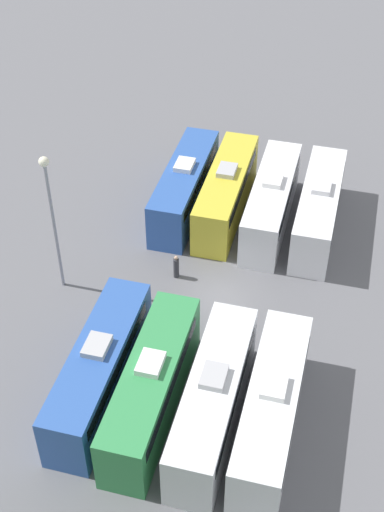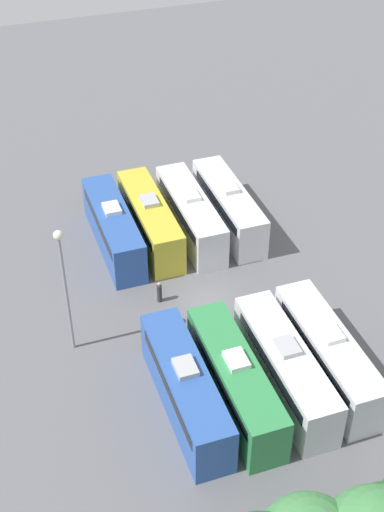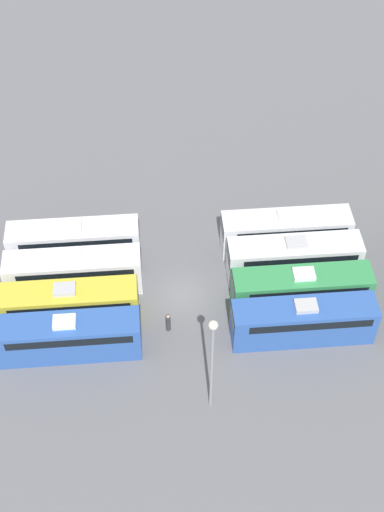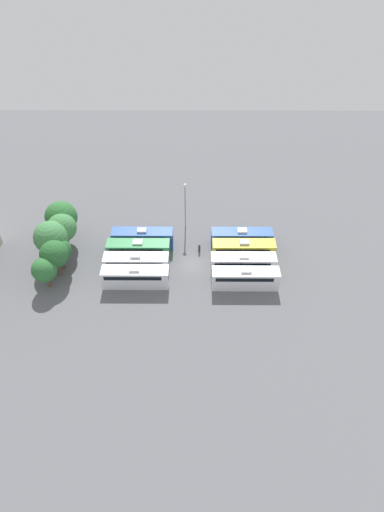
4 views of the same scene
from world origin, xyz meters
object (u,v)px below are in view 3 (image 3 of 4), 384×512
bus_1 (74,271)px  worker_person (168,323)px  bus_6 (302,289)px  light_pole (212,353)px  bus_4 (286,231)px  bus_2 (68,304)px  bus_7 (304,320)px  bus_5 (294,257)px  bus_0 (74,241)px  bus_3 (68,336)px

bus_1 → worker_person: size_ratio=6.25×
bus_6 → light_pole: light_pole is taller
bus_1 → bus_4: size_ratio=1.00×
bus_2 → bus_7: (2.93, 17.19, 0.00)m
bus_2 → bus_6: bearing=90.1°
bus_5 → bus_2: bearing=-79.5°
bus_0 → bus_6: size_ratio=1.00×
bus_1 → bus_5: size_ratio=1.00×
bus_2 → light_pole: light_pole is taller
bus_2 → bus_0: bearing=177.4°
bus_6 → bus_1: bearing=-100.4°
bus_4 → bus_7: same height
bus_3 → worker_person: (-1.41, 7.25, -1.08)m
worker_person → bus_0: bearing=-138.5°
bus_5 → bus_7: 6.21m
bus_1 → bus_3: 6.17m
bus_0 → bus_4: same height
bus_3 → bus_5: 18.58m
bus_6 → bus_7: (2.97, -0.41, 0.00)m
bus_5 → light_pole: (11.49, -7.75, 4.37)m
bus_1 → bus_2: 3.23m
bus_3 → bus_6: 17.75m
bus_0 → bus_1: (3.22, 0.05, 0.00)m
bus_1 → bus_3: size_ratio=1.00×
bus_3 → bus_4: same height
bus_7 → worker_person: (-1.39, -9.84, -1.08)m
bus_5 → worker_person: (4.81, -10.26, -1.08)m
bus_6 → worker_person: (1.58, -10.25, -1.08)m
bus_5 → bus_1: bearing=-89.8°
bus_1 → worker_person: (4.76, 7.00, -1.08)m
bus_1 → bus_7: size_ratio=1.00×
bus_2 → bus_1: bearing=174.0°
bus_1 → bus_6: bearing=79.6°
bus_4 → bus_5: 2.95m
bus_7 → bus_0: bearing=-119.0°
bus_2 → bus_4: (-6.22, 17.46, 0.00)m
bus_6 → bus_4: bearing=-178.7°
worker_person → light_pole: (6.67, 2.51, 5.45)m
bus_1 → worker_person: 8.54m
bus_0 → bus_5: same height
bus_1 → bus_5: same height
bus_1 → bus_7: (6.15, 16.85, 0.00)m
bus_7 → worker_person: bus_7 is taller
bus_2 → bus_3: bearing=1.9°
bus_5 → worker_person: bearing=-64.9°
bus_0 → light_pole: (14.65, 9.57, 4.37)m
bus_2 → bus_5: (-3.27, 17.61, 0.00)m
bus_1 → bus_4: same height
bus_2 → bus_5: bearing=100.5°
light_pole → bus_5: bearing=146.0°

